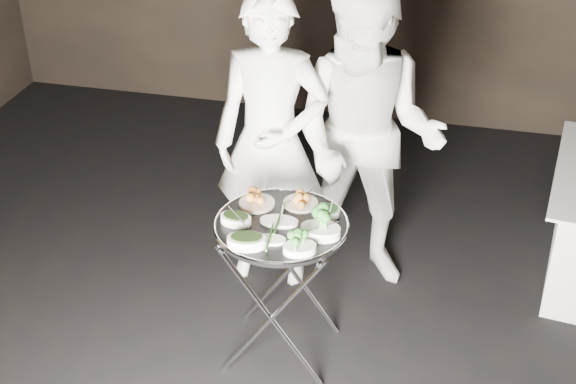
% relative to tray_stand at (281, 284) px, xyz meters
% --- Properties ---
extents(tray_stand, '(0.57, 0.48, 0.84)m').
position_rel_tray_stand_xyz_m(tray_stand, '(0.00, 0.00, 0.00)').
color(tray_stand, silver).
rests_on(tray_stand, floor).
extents(serving_tray, '(0.69, 0.69, 0.04)m').
position_rel_tray_stand_xyz_m(serving_tray, '(0.00, 0.00, 0.37)').
color(serving_tray, black).
rests_on(serving_tray, tray_stand).
extents(potato_plate_a, '(0.19, 0.19, 0.07)m').
position_rel_tray_stand_xyz_m(potato_plate_a, '(-0.17, 0.15, 0.41)').
color(potato_plate_a, beige).
rests_on(potato_plate_a, serving_tray).
extents(potato_plate_b, '(0.18, 0.18, 0.07)m').
position_rel_tray_stand_xyz_m(potato_plate_b, '(0.06, 0.20, 0.41)').
color(potato_plate_b, beige).
rests_on(potato_plate_b, serving_tray).
extents(greens_bowl, '(0.11, 0.11, 0.07)m').
position_rel_tray_stand_xyz_m(greens_bowl, '(0.22, 0.13, 0.41)').
color(greens_bowl, white).
rests_on(greens_bowl, serving_tray).
extents(asparagus_plate_a, '(0.20, 0.12, 0.04)m').
position_rel_tray_stand_xyz_m(asparagus_plate_a, '(-0.01, 0.00, 0.40)').
color(asparagus_plate_a, white).
rests_on(asparagus_plate_a, serving_tray).
extents(asparagus_plate_b, '(0.17, 0.11, 0.03)m').
position_rel_tray_stand_xyz_m(asparagus_plate_b, '(-0.02, -0.16, 0.40)').
color(asparagus_plate_b, white).
rests_on(asparagus_plate_b, serving_tray).
extents(spinach_bowl_a, '(0.17, 0.12, 0.07)m').
position_rel_tray_stand_xyz_m(spinach_bowl_a, '(-0.22, -0.05, 0.41)').
color(spinach_bowl_a, white).
rests_on(spinach_bowl_a, serving_tray).
extents(spinach_bowl_b, '(0.21, 0.16, 0.08)m').
position_rel_tray_stand_xyz_m(spinach_bowl_b, '(-0.12, -0.23, 0.42)').
color(spinach_bowl_b, white).
rests_on(spinach_bowl_b, serving_tray).
extents(broccoli_bowl_a, '(0.20, 0.15, 0.08)m').
position_rel_tray_stand_xyz_m(broccoli_bowl_a, '(0.21, -0.06, 0.42)').
color(broccoli_bowl_a, white).
rests_on(broccoli_bowl_a, serving_tray).
extents(broccoli_bowl_b, '(0.19, 0.17, 0.07)m').
position_rel_tray_stand_xyz_m(broccoli_bowl_b, '(0.14, -0.22, 0.41)').
color(broccoli_bowl_b, white).
rests_on(broccoli_bowl_b, serving_tray).
extents(serving_utensils, '(0.58, 0.41, 0.01)m').
position_rel_tray_stand_xyz_m(serving_utensils, '(0.02, 0.07, 0.43)').
color(serving_utensils, silver).
rests_on(serving_utensils, serving_tray).
extents(waiter_left, '(0.69, 0.48, 1.84)m').
position_rel_tray_stand_xyz_m(waiter_left, '(-0.23, 0.71, 0.45)').
color(waiter_left, white).
rests_on(waiter_left, floor).
extents(waiter_right, '(0.99, 0.81, 1.90)m').
position_rel_tray_stand_xyz_m(waiter_right, '(0.31, 0.82, 0.48)').
color(waiter_right, white).
rests_on(waiter_right, floor).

